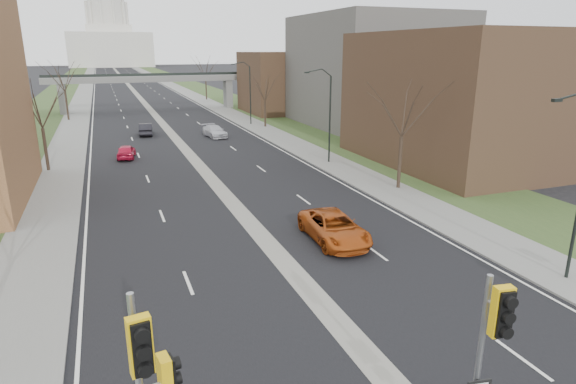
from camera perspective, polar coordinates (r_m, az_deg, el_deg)
road_surface at (r=159.14m, az=-18.41°, el=11.99°), size 20.00×600.00×0.01m
median_strip at (r=159.14m, az=-18.41°, el=11.99°), size 1.20×600.00×0.02m
sidewalk_right at (r=160.17m, az=-14.04°, el=12.38°), size 4.00×600.00×0.12m
sidewalk_left at (r=158.99m, az=-22.81°, el=11.58°), size 4.00×600.00×0.12m
grass_verge_right at (r=161.03m, az=-11.88°, el=12.53°), size 8.00×600.00×0.10m
grass_verge_left at (r=159.26m, az=-25.00°, el=11.33°), size 8.00×600.00×0.10m
commercial_block_near at (r=48.73m, az=20.42°, el=10.30°), size 16.00×20.00×12.00m
commercial_block_mid at (r=70.48m, az=10.03°, el=13.93°), size 18.00×22.00×15.00m
commercial_block_far at (r=84.26m, az=-0.07°, el=12.86°), size 14.00×14.00×10.00m
pedestrian_bridge at (r=89.12m, az=-16.16°, el=12.33°), size 34.00×3.00×6.45m
capitol at (r=328.79m, az=-20.43°, el=17.02°), size 48.00×42.00×55.75m
streetlight_mid at (r=44.90m, az=4.11°, el=12.05°), size 2.61×0.20×8.70m
streetlight_far at (r=69.30m, az=-5.21°, el=13.61°), size 2.61×0.20×8.70m
tree_left_b at (r=47.07m, az=-27.46°, el=9.58°), size 6.75×6.75×8.81m
tree_left_c at (r=80.83m, az=-25.15°, el=12.64°), size 7.65×7.65×9.99m
tree_right_a at (r=37.23m, az=13.56°, el=10.22°), size 7.20×7.20×9.40m
tree_right_b at (r=67.09m, az=-2.77°, el=12.59°), size 6.30×6.30×8.22m
tree_right_c at (r=105.73m, az=-9.80°, el=14.50°), size 7.65×7.65×9.99m
signal_pole_left at (r=11.28m, az=-15.90°, el=-20.60°), size 0.98×1.15×5.76m
signal_pole_median at (r=12.66m, az=22.81°, el=-16.48°), size 0.65×0.91×5.51m
car_left_near at (r=50.68m, az=-18.63°, el=4.58°), size 2.15×4.19×1.37m
car_left_far at (r=63.89m, az=-16.50°, el=7.15°), size 2.05×4.67×1.49m
car_right_near at (r=27.36m, az=5.48°, el=-4.22°), size 2.83×5.80×1.59m
car_right_mid at (r=60.63m, az=-8.70°, el=7.13°), size 2.64×5.11×1.42m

